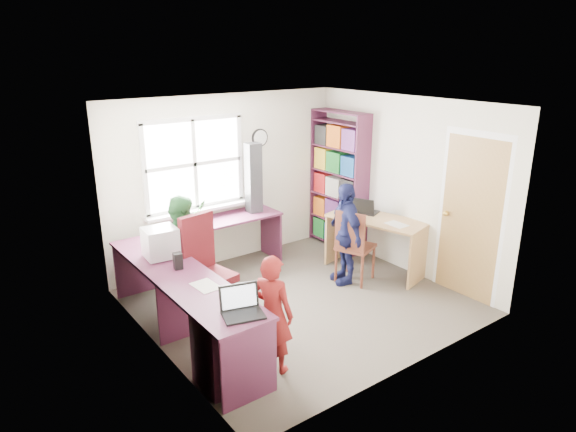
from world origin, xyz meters
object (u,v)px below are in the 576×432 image
at_px(l_desk, 216,308).
at_px(wooden_chair, 353,244).
at_px(laptop_left, 241,307).
at_px(person_navy, 345,233).
at_px(laptop_right, 364,210).
at_px(crt_monitor, 161,243).
at_px(cd_tower, 253,178).
at_px(swivel_chair, 206,274).
at_px(potted_plant, 200,211).
at_px(right_desk, 376,233).
at_px(person_red, 272,314).
at_px(bookshelf, 338,184).
at_px(person_green, 184,250).

bearing_deg(l_desk, wooden_chair, 8.33).
height_order(laptop_left, person_navy, person_navy).
bearing_deg(laptop_right, laptop_left, 92.20).
bearing_deg(laptop_left, person_navy, 42.33).
xyz_separation_m(crt_monitor, cd_tower, (1.75, 0.81, 0.32)).
height_order(swivel_chair, crt_monitor, swivel_chair).
relative_size(laptop_right, cd_tower, 0.44).
relative_size(wooden_chair, potted_plant, 3.26).
bearing_deg(cd_tower, crt_monitor, -151.15).
height_order(right_desk, person_navy, person_navy).
distance_m(l_desk, person_red, 0.70).
relative_size(bookshelf, wooden_chair, 2.08).
xyz_separation_m(swivel_chair, potted_plant, (0.50, 1.08, 0.39)).
bearing_deg(crt_monitor, potted_plant, 46.52).
height_order(bookshelf, person_green, bookshelf).
bearing_deg(person_red, crt_monitor, -11.36).
xyz_separation_m(bookshelf, cd_tower, (-1.38, 0.25, 0.24)).
bearing_deg(potted_plant, laptop_right, -27.97).
relative_size(l_desk, potted_plant, 9.55).
distance_m(bookshelf, crt_monitor, 3.18).
xyz_separation_m(swivel_chair, laptop_right, (2.50, 0.02, 0.31)).
bearing_deg(bookshelf, person_navy, -127.55).
bearing_deg(wooden_chair, laptop_left, -177.94).
distance_m(swivel_chair, person_red, 1.31).
relative_size(right_desk, cd_tower, 1.47).
relative_size(swivel_chair, crt_monitor, 3.22).
bearing_deg(crt_monitor, cd_tower, 28.87).
xyz_separation_m(right_desk, potted_plant, (-1.99, 1.33, 0.35)).
relative_size(laptop_right, potted_plant, 1.42).
bearing_deg(potted_plant, person_navy, -43.33).
relative_size(wooden_chair, cd_tower, 1.02).
relative_size(right_desk, person_navy, 1.07).
distance_m(wooden_chair, laptop_left, 2.56).
distance_m(right_desk, crt_monitor, 2.97).
relative_size(bookshelf, person_red, 1.77).
relative_size(bookshelf, person_navy, 1.55).
height_order(l_desk, bookshelf, bookshelf).
xyz_separation_m(right_desk, person_red, (-2.48, -1.06, 0.04)).
bearing_deg(person_green, swivel_chair, -173.18).
bearing_deg(bookshelf, cd_tower, 169.70).
distance_m(swivel_chair, laptop_left, 1.45).
xyz_separation_m(crt_monitor, potted_plant, (0.91, 0.83, -0.02)).
bearing_deg(person_red, l_desk, -4.95).
xyz_separation_m(swivel_chair, person_navy, (1.91, -0.25, 0.16)).
relative_size(right_desk, swivel_chair, 1.20).
height_order(potted_plant, person_red, person_red).
bearing_deg(laptop_right, crt_monitor, 61.79).
height_order(wooden_chair, person_green, person_green).
bearing_deg(potted_plant, swivel_chair, -114.83).
bearing_deg(laptop_left, person_red, 25.47).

